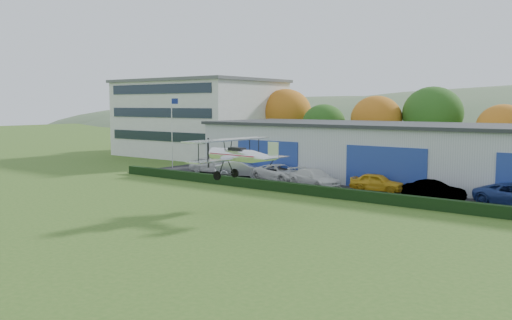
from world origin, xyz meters
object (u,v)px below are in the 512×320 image
Objects in this scene: office_block at (200,118)px; car_3 at (315,179)px; hangar at (412,153)px; flagpole at (173,125)px; car_1 at (241,169)px; car_4 at (377,182)px; car_2 at (280,173)px; car_5 at (434,191)px; car_0 at (213,165)px; biplane at (238,154)px.

office_block is 32.29m from car_3.
flagpole is at bearing -166.49° from hangar.
car_1 reaches higher than car_3.
office_block is 4.80× the size of car_4.
flagpole is 11.49m from car_1.
flagpole is 1.50× the size of car_3.
office_block is at bearing 71.89° from car_2.
car_3 is (4.54, -1.41, 0.02)m from car_2.
car_0 is at bearing 77.33° from car_5.
hangar is at bearing 82.60° from biplane.
car_4 is at bearing 67.99° from car_5.
car_4 is 13.80m from biplane.
car_5 is at bearing -22.26° from office_block.
car_5 is (29.79, -2.51, -4.01)m from flagpole.
car_1 is at bearing -37.23° from office_block.
car_2 is 14.32m from biplane.
car_2 is 1.24× the size of car_5.
car_3 is at bearing -7.69° from flagpole.
car_0 is (6.42, -0.63, -3.89)m from flagpole.
car_3 is at bearing 99.37° from car_4.
car_2 is 14.61m from car_5.
car_2 is at bearing 83.68° from car_4.
biplane is (-4.01, -12.86, 3.03)m from car_4.
car_0 is at bearing 57.12° from car_1.
car_5 is at bearing -103.41° from car_0.
car_4 is at bearing -54.27° from car_3.
biplane reaches higher than car_1.
car_1 is at bearing -107.77° from car_0.
biplane is at bearing 156.39° from car_4.
car_4 is (24.77, -1.27, -4.00)m from flagpole.
car_2 is at bearing 92.84° from car_3.
biplane is (10.05, -12.82, 2.96)m from car_1.
flagpole reaches higher than car_1.
car_3 is (13.35, -2.04, -0.07)m from car_0.
hangar is 20.55m from biplane.
flagpole reaches higher than car_5.
car_5 is (23.36, -1.88, -0.12)m from car_0.
car_2 is at bearing -31.41° from office_block.
flagpole is 1.12× the size of biplane.
car_4 is at bearing -76.73° from car_2.
car_0 reaches higher than car_5.
biplane reaches higher than car_2.
car_2 is (15.23, -1.26, -3.98)m from flagpole.
car_0 reaches higher than car_1.
biplane is at bearing -154.99° from car_3.
flagpole is 25.13m from biplane.
hangar is 8.35× the size of car_1.
hangar is 1.97× the size of office_block.
car_4 is at bearing -90.91° from hangar.
car_0 is at bearing 101.40° from car_3.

